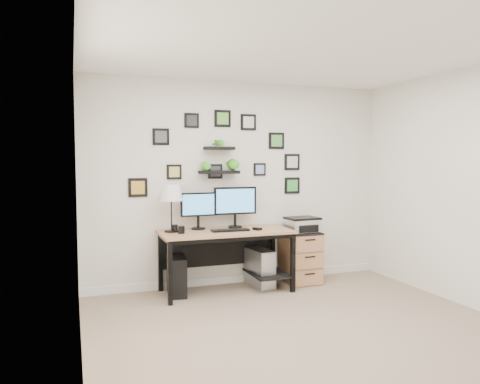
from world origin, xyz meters
name	(u,v)px	position (x,y,z in m)	size (l,w,h in m)	color
room	(240,278)	(0.00, 1.98, 0.05)	(4.00, 4.00, 4.00)	tan
desk	(228,240)	(-0.26, 1.67, 0.63)	(1.60, 0.70, 0.75)	tan
monitor_left	(198,208)	(-0.59, 1.84, 1.02)	(0.45, 0.18, 0.45)	black
monitor_right	(235,204)	(-0.12, 1.83, 1.06)	(0.55, 0.18, 0.51)	black
keyboard	(230,230)	(-0.27, 1.57, 0.76)	(0.46, 0.15, 0.02)	black
mouse	(257,229)	(0.07, 1.54, 0.77)	(0.07, 0.10, 0.03)	black
table_lamp	(171,194)	(-0.94, 1.76, 1.20)	(0.28, 0.28, 0.57)	black
mug	(181,230)	(-0.86, 1.59, 0.79)	(0.08, 0.08, 0.09)	black
pen_cup	(175,228)	(-0.90, 1.75, 0.79)	(0.07, 0.07, 0.09)	black
pc_tower_black	(177,276)	(-0.90, 1.71, 0.23)	(0.20, 0.46, 0.46)	black
pc_tower_grey	(260,268)	(0.17, 1.71, 0.24)	(0.26, 0.50, 0.48)	gray
file_cabinet	(300,257)	(0.75, 1.72, 0.34)	(0.43, 0.53, 0.67)	tan
printer	(302,224)	(0.77, 1.72, 0.76)	(0.43, 0.36, 0.19)	silver
wall_decor	(223,156)	(-0.25, 1.93, 1.65)	(2.28, 0.18, 1.09)	black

